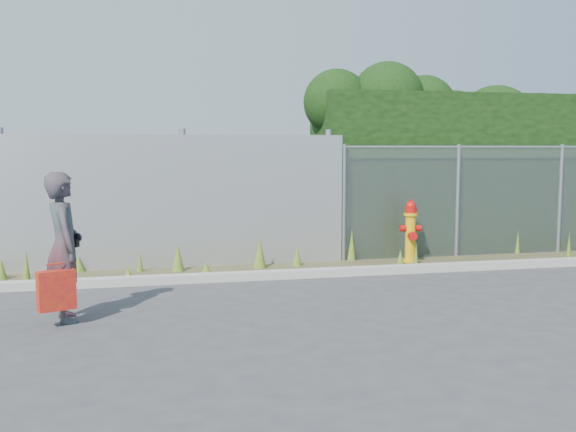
# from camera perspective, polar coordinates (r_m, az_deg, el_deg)

# --- Properties ---
(ground) EXTENTS (80.00, 80.00, 0.00)m
(ground) POSITION_cam_1_polar(r_m,az_deg,el_deg) (8.22, 4.20, -7.93)
(ground) COLOR #38383B
(ground) RESTS_ON ground
(curb) EXTENTS (16.00, 0.22, 0.12)m
(curb) POSITION_cam_1_polar(r_m,az_deg,el_deg) (9.90, 1.20, -5.14)
(curb) COLOR gray
(curb) RESTS_ON ground
(weed_strip) EXTENTS (16.00, 1.29, 0.55)m
(weed_strip) POSITION_cam_1_polar(r_m,az_deg,el_deg) (10.32, -7.40, -4.45)
(weed_strip) COLOR #423D25
(weed_strip) RESTS_ON ground
(corrugated_fence) EXTENTS (8.50, 0.21, 2.30)m
(corrugated_fence) POSITION_cam_1_polar(r_m,az_deg,el_deg) (10.72, -17.51, 1.08)
(corrugated_fence) COLOR #A8ABB0
(corrugated_fence) RESTS_ON ground
(chainlink_fence) EXTENTS (6.50, 0.07, 2.05)m
(chainlink_fence) POSITION_cam_1_polar(r_m,az_deg,el_deg) (12.52, 19.09, 1.38)
(chainlink_fence) COLOR gray
(chainlink_fence) RESTS_ON ground
(hedge) EXTENTS (7.58, 1.76, 3.60)m
(hedge) POSITION_cam_1_polar(r_m,az_deg,el_deg) (13.48, 17.77, 5.44)
(hedge) COLOR black
(hedge) RESTS_ON ground
(fire_hydrant) EXTENTS (0.37, 0.33, 1.11)m
(fire_hydrant) POSITION_cam_1_polar(r_m,az_deg,el_deg) (11.24, 10.84, -1.43)
(fire_hydrant) COLOR #DFA00B
(fire_hydrant) RESTS_ON ground
(woman) EXTENTS (0.55, 0.71, 1.72)m
(woman) POSITION_cam_1_polar(r_m,az_deg,el_deg) (7.77, -19.30, -2.61)
(woman) COLOR #0E5359
(woman) RESTS_ON ground
(red_tote_bag) EXTENTS (0.40, 0.15, 0.53)m
(red_tote_bag) POSITION_cam_1_polar(r_m,az_deg,el_deg) (7.57, -19.90, -6.22)
(red_tote_bag) COLOR #A6091D
(black_shoulder_bag) EXTENTS (0.21, 0.09, 0.16)m
(black_shoulder_bag) POSITION_cam_1_polar(r_m,az_deg,el_deg) (7.87, -18.86, -2.05)
(black_shoulder_bag) COLOR black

